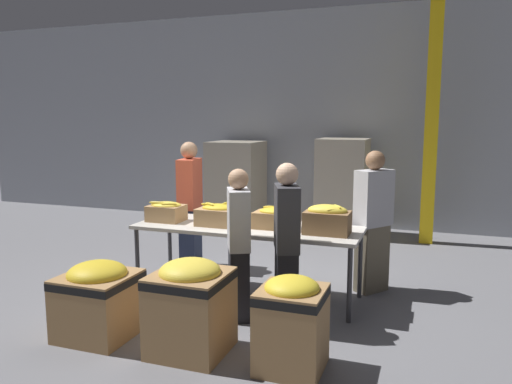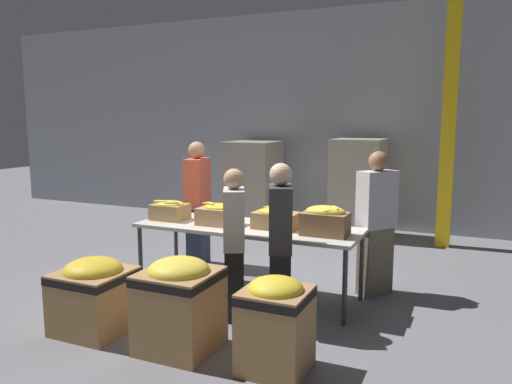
{
  "view_description": "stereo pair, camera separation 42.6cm",
  "coord_description": "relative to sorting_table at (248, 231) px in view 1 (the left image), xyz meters",
  "views": [
    {
      "loc": [
        1.93,
        -5.15,
        2.02
      ],
      "look_at": [
        0.1,
        -0.0,
        1.21
      ],
      "focal_mm": 35.0,
      "sensor_mm": 36.0,
      "label": 1
    },
    {
      "loc": [
        2.32,
        -4.99,
        2.02
      ],
      "look_at": [
        0.1,
        -0.0,
        1.21
      ],
      "focal_mm": 35.0,
      "sensor_mm": 36.0,
      "label": 2
    }
  ],
  "objects": [
    {
      "name": "support_pillar",
      "position": [
        1.88,
        3.3,
        1.24
      ],
      "size": [
        0.21,
        0.21,
        4.0
      ],
      "color": "yellow",
      "rests_on": "ground_plane"
    },
    {
      "name": "sorting_table",
      "position": [
        0.0,
        0.0,
        0.0
      ],
      "size": [
        2.55,
        0.87,
        0.82
      ],
      "color": "beige",
      "rests_on": "ground_plane"
    },
    {
      "name": "donation_bin_0",
      "position": [
        -0.93,
        -1.46,
        -0.39
      ],
      "size": [
        0.65,
        0.65,
        0.71
      ],
      "color": "#A37A4C",
      "rests_on": "ground_plane"
    },
    {
      "name": "banana_box_2",
      "position": [
        0.34,
        -0.0,
        0.17
      ],
      "size": [
        0.49,
        0.29,
        0.24
      ],
      "color": "#A37A4C",
      "rests_on": "sorting_table"
    },
    {
      "name": "banana_box_3",
      "position": [
        0.92,
        -0.07,
        0.21
      ],
      "size": [
        0.47,
        0.31,
        0.32
      ],
      "color": "olive",
      "rests_on": "sorting_table"
    },
    {
      "name": "volunteer_2",
      "position": [
        1.31,
        0.64,
        0.06
      ],
      "size": [
        0.44,
        0.49,
        1.66
      ],
      "rotation": [
        0.0,
        0.0,
        -2.21
      ],
      "color": "#6B604C",
      "rests_on": "ground_plane"
    },
    {
      "name": "ground_plane",
      "position": [
        0.0,
        0.0,
        -0.76
      ],
      "size": [
        30.0,
        30.0,
        0.0
      ],
      "primitive_type": "plane",
      "color": "slate"
    },
    {
      "name": "wall_back",
      "position": [
        0.0,
        4.17,
        1.24
      ],
      "size": [
        16.0,
        0.08,
        4.0
      ],
      "color": "#9399A3",
      "rests_on": "ground_plane"
    },
    {
      "name": "banana_box_1",
      "position": [
        -0.33,
        -0.07,
        0.18
      ],
      "size": [
        0.46,
        0.33,
        0.27
      ],
      "color": "tan",
      "rests_on": "sorting_table"
    },
    {
      "name": "pallet_stack_1",
      "position": [
        -1.52,
        3.46,
        0.02
      ],
      "size": [
        0.99,
        0.99,
        1.59
      ],
      "color": "olive",
      "rests_on": "ground_plane"
    },
    {
      "name": "donation_bin_2",
      "position": [
        0.92,
        -1.46,
        -0.35
      ],
      "size": [
        0.52,
        0.52,
        0.78
      ],
      "color": "#A37A4C",
      "rests_on": "ground_plane"
    },
    {
      "name": "banana_box_0",
      "position": [
        -1.0,
        -0.06,
        0.17
      ],
      "size": [
        0.4,
        0.32,
        0.25
      ],
      "color": "tan",
      "rests_on": "sorting_table"
    },
    {
      "name": "volunteer_0",
      "position": [
        -1.14,
        0.83,
        0.09
      ],
      "size": [
        0.3,
        0.49,
        1.71
      ],
      "rotation": [
        0.0,
        0.0,
        -1.4
      ],
      "color": "#2D3856",
      "rests_on": "ground_plane"
    },
    {
      "name": "pallet_stack_0",
      "position": [
        0.47,
        3.44,
        0.06
      ],
      "size": [
        0.9,
        0.9,
        1.67
      ],
      "color": "olive",
      "rests_on": "ground_plane"
    },
    {
      "name": "volunteer_3",
      "position": [
        0.64,
        -0.64,
        0.03
      ],
      "size": [
        0.36,
        0.48,
        1.6
      ],
      "rotation": [
        0.0,
        0.0,
        1.95
      ],
      "color": "black",
      "rests_on": "ground_plane"
    },
    {
      "name": "volunteer_1",
      "position": [
        0.14,
        -0.62,
        -0.0
      ],
      "size": [
        0.36,
        0.46,
        1.53
      ],
      "rotation": [
        0.0,
        0.0,
        2.03
      ],
      "color": "black",
      "rests_on": "ground_plane"
    },
    {
      "name": "donation_bin_1",
      "position": [
        0.02,
        -1.46,
        -0.32
      ],
      "size": [
        0.63,
        0.63,
        0.83
      ],
      "color": "#A37A4C",
      "rests_on": "ground_plane"
    }
  ]
}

